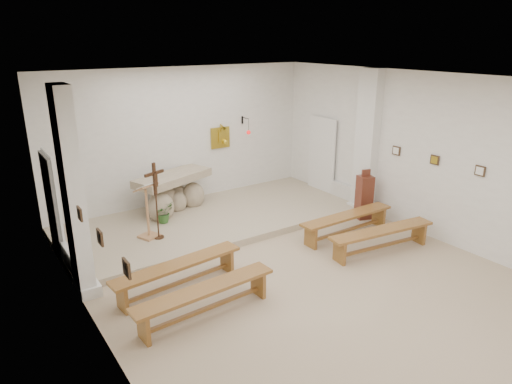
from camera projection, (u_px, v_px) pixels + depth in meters
ground at (312, 284)px, 8.07m from camera, size 7.00×10.00×0.00m
wall_left at (103, 241)px, 5.65m from camera, size 0.02×10.00×3.50m
wall_right at (444, 160)px, 9.37m from camera, size 0.02×10.00×3.50m
wall_back at (183, 138)px, 11.41m from camera, size 7.00×0.02×3.50m
ceiling at (320, 83)px, 6.95m from camera, size 7.00×10.00×0.02m
sanctuary_platform at (214, 219)px, 10.78m from camera, size 6.98×3.00×0.15m
pilaster_left at (73, 196)px, 7.28m from camera, size 0.26×0.55×3.50m
pilaster_right at (367, 143)px, 10.87m from camera, size 0.26×0.55×3.50m
gold_wall_relief at (220, 138)px, 11.98m from camera, size 0.55×0.04×0.55m
sanctuary_lamp at (248, 130)px, 12.11m from camera, size 0.11×0.36×0.44m
station_frame_left_front at (127, 268)px, 5.04m from camera, size 0.03×0.20×0.20m
station_frame_left_mid at (100, 237)px, 5.82m from camera, size 0.03×0.20×0.20m
station_frame_left_rear at (80, 214)px, 6.61m from camera, size 0.03×0.20×0.20m
station_frame_right_front at (480, 171)px, 8.74m from camera, size 0.03×0.20×0.20m
station_frame_right_mid at (435, 160)px, 9.52m from camera, size 0.03×0.20×0.20m
station_frame_right_rear at (396, 151)px, 10.31m from camera, size 0.03×0.20×0.20m
radiator_left at (70, 263)px, 8.27m from camera, size 0.10×0.85×0.52m
radiator_right at (344, 194)px, 11.92m from camera, size 0.10×0.85×0.52m
altar at (173, 195)px, 11.00m from camera, size 2.08×1.35×1.00m
lectern at (148, 210)px, 9.43m from camera, size 0.53×0.49×1.23m
crucifix_stand at (156, 195)px, 9.29m from camera, size 0.47×0.22×1.63m
potted_plant at (163, 212)px, 10.32m from camera, size 0.52×0.48×0.49m
donation_pedestal at (364, 197)px, 10.88m from camera, size 0.41×0.41×1.22m
bench_left_front at (178, 270)px, 7.79m from camera, size 2.41×0.61×0.50m
bench_right_front at (347, 220)px, 9.93m from camera, size 2.38×0.38×0.50m
bench_left_second at (205, 295)px, 7.03m from camera, size 2.40×0.50×0.50m
bench_right_second at (382, 235)px, 9.17m from camera, size 2.41×0.70×0.50m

